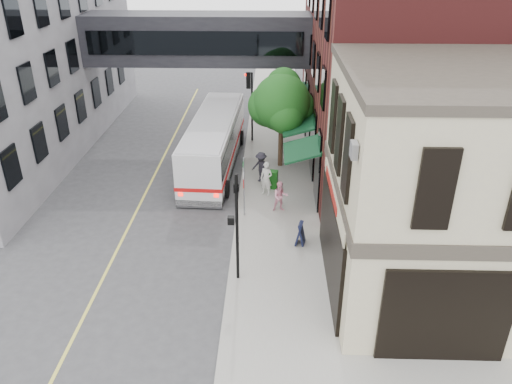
# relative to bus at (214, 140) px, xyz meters

# --- Properties ---
(ground) EXTENTS (120.00, 120.00, 0.00)m
(ground) POSITION_rel_bus_xyz_m (1.66, -13.07, -1.63)
(ground) COLOR #38383A
(ground) RESTS_ON ground
(sidewalk_main) EXTENTS (4.00, 60.00, 0.15)m
(sidewalk_main) POSITION_rel_bus_xyz_m (3.66, 0.93, -1.55)
(sidewalk_main) COLOR gray
(sidewalk_main) RESTS_ON ground
(corner_building) EXTENTS (10.19, 8.12, 8.45)m
(corner_building) POSITION_rel_bus_xyz_m (10.63, -11.07, 2.58)
(corner_building) COLOR #B9AE8D
(corner_building) RESTS_ON ground
(brick_building) EXTENTS (13.76, 18.00, 14.00)m
(brick_building) POSITION_rel_bus_xyz_m (11.64, 1.92, 5.36)
(brick_building) COLOR #511919
(brick_building) RESTS_ON ground
(skyway_bridge) EXTENTS (14.00, 3.18, 3.00)m
(skyway_bridge) POSITION_rel_bus_xyz_m (-1.34, 4.93, 4.87)
(skyway_bridge) COLOR black
(skyway_bridge) RESTS_ON ground
(traffic_signal_near) EXTENTS (0.44, 0.22, 4.60)m
(traffic_signal_near) POSITION_rel_bus_xyz_m (2.02, -11.07, 1.35)
(traffic_signal_near) COLOR black
(traffic_signal_near) RESTS_ON sidewalk_main
(traffic_signal_far) EXTENTS (0.53, 0.28, 4.50)m
(traffic_signal_far) POSITION_rel_bus_xyz_m (1.92, 3.93, 1.71)
(traffic_signal_far) COLOR black
(traffic_signal_far) RESTS_ON sidewalk_main
(street_sign_pole) EXTENTS (0.08, 0.75, 3.00)m
(street_sign_pole) POSITION_rel_bus_xyz_m (2.05, -6.07, 0.30)
(street_sign_pole) COLOR gray
(street_sign_pole) RESTS_ON sidewalk_main
(street_tree) EXTENTS (3.80, 3.20, 5.60)m
(street_tree) POSITION_rel_bus_xyz_m (3.85, 0.14, 2.28)
(street_tree) COLOR #382619
(street_tree) RESTS_ON sidewalk_main
(lane_marking) EXTENTS (0.12, 40.00, 0.01)m
(lane_marking) POSITION_rel_bus_xyz_m (-3.34, -3.07, -1.62)
(lane_marking) COLOR #D8CC4C
(lane_marking) RESTS_ON ground
(bus) EXTENTS (3.01, 10.90, 2.91)m
(bus) POSITION_rel_bus_xyz_m (0.00, 0.00, 0.00)
(bus) COLOR silver
(bus) RESTS_ON ground
(pedestrian_a) EXTENTS (0.77, 0.66, 1.79)m
(pedestrian_a) POSITION_rel_bus_xyz_m (3.08, -3.86, -0.58)
(pedestrian_a) COLOR silver
(pedestrian_a) RESTS_ON sidewalk_main
(pedestrian_b) EXTENTS (0.83, 0.69, 1.55)m
(pedestrian_b) POSITION_rel_bus_xyz_m (3.78, -5.59, -0.70)
(pedestrian_b) COLOR pink
(pedestrian_b) RESTS_ON sidewalk_main
(pedestrian_c) EXTENTS (1.27, 1.14, 1.71)m
(pedestrian_c) POSITION_rel_bus_xyz_m (2.78, -2.32, -0.62)
(pedestrian_c) COLOR #24222A
(pedestrian_c) RESTS_ON sidewalk_main
(newspaper_box) EXTENTS (0.56, 0.52, 0.98)m
(newspaper_box) POSITION_rel_bus_xyz_m (3.43, -3.09, -0.99)
(newspaper_box) COLOR #135513
(newspaper_box) RESTS_ON sidewalk_main
(sandwich_board) EXTENTS (0.49, 0.64, 1.02)m
(sandwich_board) POSITION_rel_bus_xyz_m (4.62, -8.54, -0.97)
(sandwich_board) COLOR black
(sandwich_board) RESTS_ON sidewalk_main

